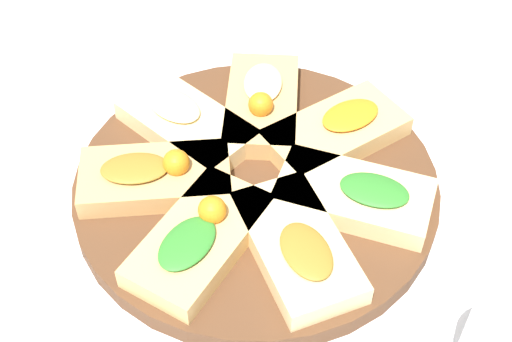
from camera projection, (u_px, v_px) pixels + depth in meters
ground_plane at (256, 192)px, 0.81m from camera, size 3.00×3.00×0.00m
serving_board at (256, 185)px, 0.80m from camera, size 0.41×0.41×0.02m
focaccia_slice_0 at (298, 246)px, 0.71m from camera, size 0.13×0.18×0.03m
focaccia_slice_1 at (355, 195)px, 0.76m from camera, size 0.16×0.18×0.03m
focaccia_slice_2 at (336, 131)px, 0.83m from camera, size 0.17×0.10×0.03m
focaccia_slice_3 at (262, 103)px, 0.86m from camera, size 0.17×0.18×0.05m
focaccia_slice_4 at (186, 123)px, 0.84m from camera, size 0.11×0.18×0.03m
focaccia_slice_5 at (155, 176)px, 0.78m from camera, size 0.18×0.16×0.05m
focaccia_slice_6 at (200, 238)px, 0.72m from camera, size 0.18×0.14×0.05m
napkin_stack at (76, 59)px, 0.97m from camera, size 0.12×0.11×0.01m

